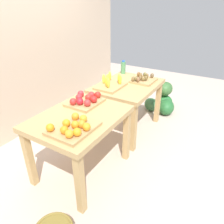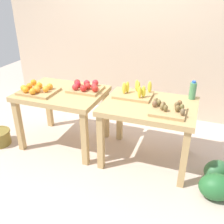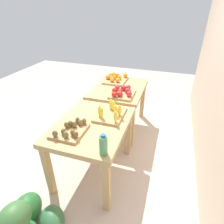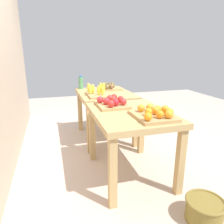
{
  "view_description": "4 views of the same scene",
  "coord_description": "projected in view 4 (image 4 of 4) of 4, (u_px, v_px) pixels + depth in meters",
  "views": [
    {
      "loc": [
        -2.06,
        -1.3,
        1.82
      ],
      "look_at": [
        0.06,
        -0.04,
        0.53
      ],
      "focal_mm": 33.68,
      "sensor_mm": 36.0,
      "label": 1
    },
    {
      "loc": [
        1.05,
        -2.59,
        1.93
      ],
      "look_at": [
        0.1,
        0.04,
        0.55
      ],
      "focal_mm": 40.91,
      "sensor_mm": 36.0,
      "label": 2
    },
    {
      "loc": [
        2.2,
        0.78,
        1.95
      ],
      "look_at": [
        -0.07,
        0.04,
        0.56
      ],
      "focal_mm": 30.24,
      "sensor_mm": 36.0,
      "label": 3
    },
    {
      "loc": [
        -2.58,
        0.8,
        1.38
      ],
      "look_at": [
        0.08,
        0.02,
        0.57
      ],
      "focal_mm": 33.78,
      "sensor_mm": 36.0,
      "label": 4
    }
  ],
  "objects": [
    {
      "name": "display_table_right",
      "position": [
        105.0,
        99.0,
        3.31
      ],
      "size": [
        1.04,
        0.8,
        0.75
      ],
      "color": "tan",
      "rests_on": "ground_plane"
    },
    {
      "name": "ground_plane",
      "position": [
        115.0,
        152.0,
        2.98
      ],
      "size": [
        8.0,
        8.0,
        0.0
      ],
      "primitive_type": "plane",
      "color": "#C4AE9F"
    },
    {
      "name": "display_table_left",
      "position": [
        131.0,
        121.0,
        2.28
      ],
      "size": [
        1.04,
        0.8,
        0.75
      ],
      "color": "tan",
      "rests_on": "ground_plane"
    },
    {
      "name": "wicker_basket",
      "position": [
        204.0,
        210.0,
        1.76
      ],
      "size": [
        0.33,
        0.33,
        0.2
      ],
      "color": "olive",
      "rests_on": "ground_plane"
    },
    {
      "name": "orange_bin",
      "position": [
        154.0,
        114.0,
        2.04
      ],
      "size": [
        0.44,
        0.36,
        0.11
      ],
      "color": "tan",
      "rests_on": "display_table_left"
    },
    {
      "name": "watermelon_pile",
      "position": [
        107.0,
        110.0,
        4.36
      ],
      "size": [
        0.59,
        0.65,
        0.52
      ],
      "color": "#256D30",
      "rests_on": "ground_plane"
    },
    {
      "name": "water_bottle",
      "position": [
        81.0,
        83.0,
        3.56
      ],
      "size": [
        0.08,
        0.08,
        0.22
      ],
      "color": "#4C8C59",
      "rests_on": "display_table_right"
    },
    {
      "name": "kiwi_bin",
      "position": [
        110.0,
        87.0,
        3.52
      ],
      "size": [
        0.37,
        0.32,
        0.1
      ],
      "color": "tan",
      "rests_on": "display_table_right"
    },
    {
      "name": "apple_bin",
      "position": [
        112.0,
        103.0,
        2.45
      ],
      "size": [
        0.42,
        0.35,
        0.11
      ],
      "color": "tan",
      "rests_on": "display_table_left"
    },
    {
      "name": "banana_crate",
      "position": [
        98.0,
        93.0,
        3.02
      ],
      "size": [
        0.44,
        0.32,
        0.17
      ],
      "color": "tan",
      "rests_on": "display_table_right"
    }
  ]
}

